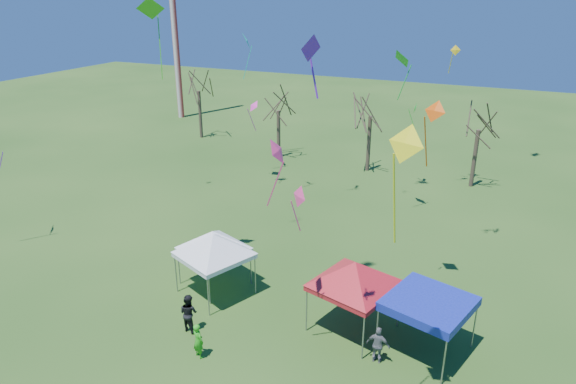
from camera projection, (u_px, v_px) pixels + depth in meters
name	position (u px, v px, depth m)	size (l,w,h in m)	color
ground	(262.00, 350.00, 21.80)	(140.00, 140.00, 0.00)	#254A17
radio_mast	(173.00, 6.00, 56.66)	(0.70, 0.70, 25.00)	silver
tree_0	(198.00, 74.00, 50.55)	(3.83, 3.83, 8.44)	#3D2D21
tree_1	(278.00, 93.00, 44.66)	(3.42, 3.42, 7.54)	#3D2D21
tree_2	(372.00, 96.00, 41.05)	(3.71, 3.71, 8.18)	#3D2D21
tree_3	(482.00, 109.00, 37.64)	(3.59, 3.59, 7.91)	#3D2D21
tent_white_west	(213.00, 235.00, 25.65)	(3.69, 3.69, 3.50)	gray
tent_white_mid	(213.00, 239.00, 24.83)	(3.95, 3.95, 3.76)	gray
tent_red	(355.00, 267.00, 22.03)	(4.29, 4.29, 3.93)	gray
tent_blue	(429.00, 304.00, 20.99)	(3.92, 3.92, 2.49)	gray
person_grey	(378.00, 345.00, 20.83)	(0.96, 0.40, 1.64)	slate
person_green	(198.00, 341.00, 21.13)	(0.58, 0.38, 1.59)	green
person_dark	(189.00, 313.00, 22.75)	(0.88, 0.69, 1.82)	black
kite_25	(310.00, 49.00, 14.99)	(0.58, 0.89, 1.91)	#6C1BC2
kite_13	(253.00, 106.00, 39.00)	(1.22, 1.14, 2.50)	#F336AE
kite_22	(415.00, 109.00, 37.48)	(0.86, 0.95, 2.83)	green
kite_11	(403.00, 59.00, 30.83)	(1.66, 1.64, 3.01)	green
kite_5	(405.00, 146.00, 14.19)	(1.28, 0.95, 3.77)	yellow
kite_17	(434.00, 112.00, 22.75)	(1.19, 0.94, 3.22)	#E7510C
kite_1	(298.00, 197.00, 22.00)	(0.96, 0.82, 2.30)	#EE357E
kite_8	(151.00, 9.00, 23.09)	(1.55, 1.44, 3.69)	green
kite_27	(278.00, 152.00, 17.96)	(0.71, 1.06, 2.46)	#D02E68
kite_19	(455.00, 51.00, 35.12)	(0.74, 0.58, 1.96)	yellow
kite_2	(247.00, 41.00, 38.35)	(1.33, 1.55, 3.45)	#0DCEAB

